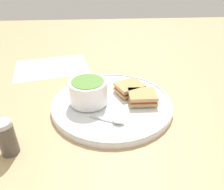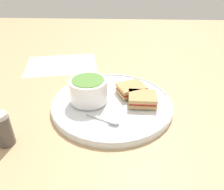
{
  "view_description": "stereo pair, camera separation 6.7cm",
  "coord_description": "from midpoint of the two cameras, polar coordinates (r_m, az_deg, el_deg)",
  "views": [
    {
      "loc": [
        0.57,
        -0.04,
        0.4
      ],
      "look_at": [
        0.0,
        0.0,
        0.04
      ],
      "focal_mm": 35.0,
      "sensor_mm": 36.0,
      "label": 1
    },
    {
      "loc": [
        0.57,
        0.03,
        0.4
      ],
      "look_at": [
        0.0,
        0.0,
        0.04
      ],
      "focal_mm": 35.0,
      "sensor_mm": 36.0,
      "label": 2
    }
  ],
  "objects": [
    {
      "name": "salt_shaker",
      "position": [
        0.58,
        -28.9,
        -9.94
      ],
      "size": [
        0.04,
        0.04,
        0.09
      ],
      "color": "#4C4742",
      "rests_on": "ground_plane"
    },
    {
      "name": "sandwich_half_near",
      "position": [
        0.68,
        5.12,
        -0.61
      ],
      "size": [
        0.07,
        0.09,
        0.03
      ],
      "rotation": [
        0.0,
        0.0,
        1.55
      ],
      "color": "tan",
      "rests_on": "plate"
    },
    {
      "name": "soup_bowl",
      "position": [
        0.67,
        -9.07,
        1.01
      ],
      "size": [
        0.12,
        0.12,
        0.07
      ],
      "color": "white",
      "rests_on": "plate"
    },
    {
      "name": "menu_sheet",
      "position": [
        0.99,
        -17.32,
        6.91
      ],
      "size": [
        0.28,
        0.34,
        0.0
      ],
      "rotation": [
        0.0,
        0.0,
        0.2
      ],
      "color": "white",
      "rests_on": "ground_plane"
    },
    {
      "name": "ground_plane",
      "position": [
        0.7,
        -2.77,
        -2.91
      ],
      "size": [
        2.4,
        2.4,
        0.0
      ],
      "primitive_type": "plane",
      "color": "tan"
    },
    {
      "name": "plate",
      "position": [
        0.69,
        -2.8,
        -2.2
      ],
      "size": [
        0.38,
        0.38,
        0.02
      ],
      "color": "white",
      "rests_on": "ground_plane"
    },
    {
      "name": "sandwich_half_far",
      "position": [
        0.72,
        1.91,
        1.76
      ],
      "size": [
        0.1,
        0.11,
        0.03
      ],
      "rotation": [
        0.0,
        0.0,
        1.99
      ],
      "color": "tan",
      "rests_on": "plate"
    },
    {
      "name": "spoon",
      "position": [
        0.6,
        -2.2,
        -6.79
      ],
      "size": [
        0.06,
        0.1,
        0.01
      ],
      "rotation": [
        0.0,
        0.0,
        7.44
      ],
      "color": "silver",
      "rests_on": "plate"
    }
  ]
}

